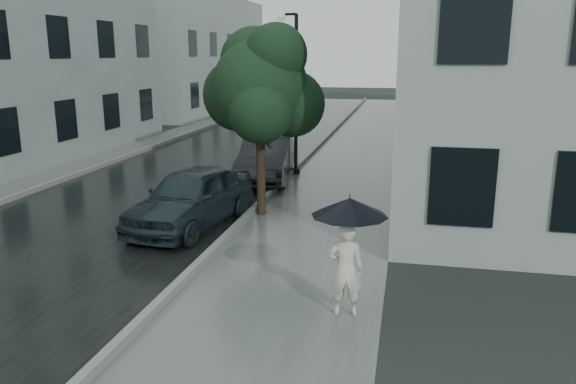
% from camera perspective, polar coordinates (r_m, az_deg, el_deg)
% --- Properties ---
extents(ground, '(120.00, 120.00, 0.00)m').
position_cam_1_polar(ground, '(10.28, -1.55, -9.20)').
color(ground, black).
rests_on(ground, ground).
extents(sidewalk, '(3.50, 60.00, 0.01)m').
position_cam_1_polar(sidewalk, '(21.66, 6.58, 3.10)').
color(sidewalk, slate).
rests_on(sidewalk, ground).
extents(kerb_near, '(0.15, 60.00, 0.15)m').
position_cam_1_polar(kerb_near, '(21.89, 1.82, 3.48)').
color(kerb_near, slate).
rests_on(kerb_near, ground).
extents(asphalt_road, '(6.85, 60.00, 0.00)m').
position_cam_1_polar(asphalt_road, '(22.78, -6.89, 3.61)').
color(asphalt_road, black).
rests_on(asphalt_road, ground).
extents(kerb_far, '(0.15, 60.00, 0.15)m').
position_cam_1_polar(kerb_far, '(24.12, -14.81, 4.00)').
color(kerb_far, slate).
rests_on(kerb_far, ground).
extents(sidewalk_far, '(1.70, 60.00, 0.01)m').
position_cam_1_polar(sidewalk_far, '(24.56, -16.73, 3.88)').
color(sidewalk_far, '#4C5451').
rests_on(sidewalk_far, ground).
extents(building_near, '(7.02, 36.00, 9.00)m').
position_cam_1_polar(building_near, '(28.87, 19.08, 14.10)').
color(building_near, gray).
rests_on(building_near, ground).
extents(building_far_b, '(7.02, 18.00, 8.00)m').
position_cam_1_polar(building_far_b, '(42.33, -10.46, 13.65)').
color(building_far_b, gray).
rests_on(building_far_b, ground).
extents(pedestrian, '(0.60, 0.44, 1.52)m').
position_cam_1_polar(pedestrian, '(8.86, 5.87, -7.83)').
color(pedestrian, silver).
rests_on(pedestrian, sidewalk).
extents(umbrella, '(1.50, 1.50, 1.03)m').
position_cam_1_polar(umbrella, '(8.54, 6.28, -1.52)').
color(umbrella, black).
rests_on(umbrella, ground).
extents(street_tree, '(3.14, 2.85, 4.75)m').
position_cam_1_polar(street_tree, '(14.04, -2.77, 10.58)').
color(street_tree, '#332619').
rests_on(street_tree, ground).
extents(lamp_post, '(0.82, 0.47, 5.38)m').
position_cam_1_polar(lamp_post, '(19.03, 0.43, 11.00)').
color(lamp_post, black).
rests_on(lamp_post, ground).
extents(car_near, '(2.30, 4.36, 1.41)m').
position_cam_1_polar(car_near, '(13.51, -9.77, -0.53)').
color(car_near, '#1B282E').
rests_on(car_near, ground).
extents(car_far, '(1.95, 4.39, 1.40)m').
position_cam_1_polar(car_far, '(18.30, -2.20, 3.42)').
color(car_far, black).
rests_on(car_far, ground).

